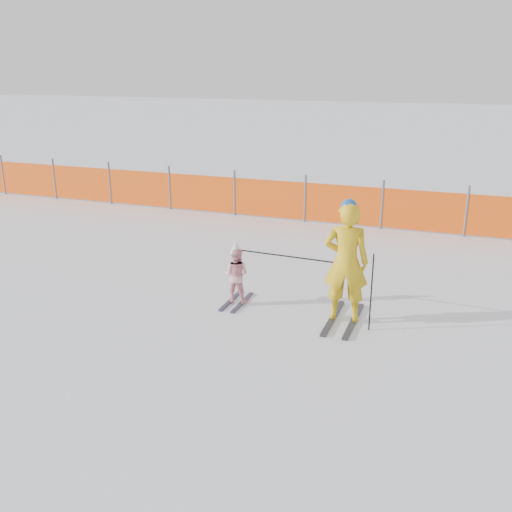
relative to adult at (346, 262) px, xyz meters
The scene contains 5 objects.
ground 1.89m from the adult, 154.47° to the right, with size 120.00×120.00×0.00m, color white.
adult is the anchor object (origin of this frame).
child 1.97m from the adult, behind, with size 0.49×0.93×1.15m.
ski_poles 0.40m from the adult, behind, with size 2.25×0.31×1.26m.
safety_fence 8.14m from the adult, 134.75° to the left, with size 17.20×0.06×1.25m.
Camera 1 is at (3.03, -7.73, 3.94)m, focal length 40.00 mm.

